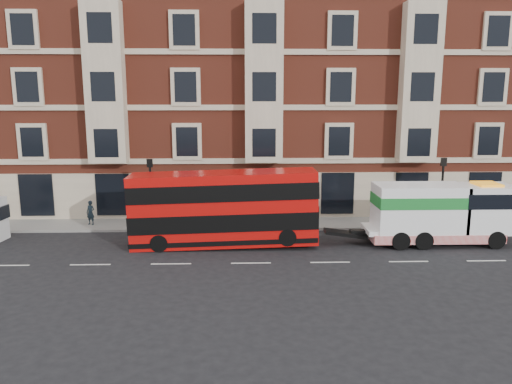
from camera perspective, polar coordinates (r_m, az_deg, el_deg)
ground at (r=25.28m, az=-0.58°, el=-8.13°), size 120.00×120.00×0.00m
sidewalk at (r=32.44m, az=-0.84°, el=-3.65°), size 90.00×3.00×0.15m
victorian_terrace at (r=38.93m, az=-0.30°, el=13.64°), size 45.00×12.00×20.40m
lamp_post_west at (r=31.10m, az=-11.94°, el=0.38°), size 0.35×0.15×4.35m
lamp_post_east at (r=33.03m, az=20.48°, el=0.53°), size 0.35×0.15×4.35m
double_decker_bus at (r=27.61m, az=-3.71°, el=-1.76°), size 10.24×2.35×4.14m
tow_truck at (r=29.81m, az=20.15°, el=-2.23°), size 8.19×2.42×3.41m
pedestrian at (r=33.49m, az=-18.39°, el=-2.26°), size 0.66×0.54×1.55m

